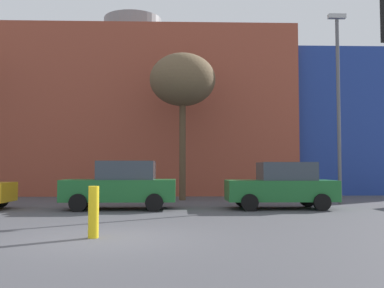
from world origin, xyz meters
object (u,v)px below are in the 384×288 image
parked_car_2 (122,185)px  bollard_yellow_0 (94,212)px  parked_car_3 (282,186)px  bare_tree_1 (183,81)px  street_lamp (338,96)px

parked_car_2 → bollard_yellow_0: parked_car_2 is taller
bollard_yellow_0 → parked_car_3: bearing=49.2°
parked_car_2 → parked_car_3: size_ratio=1.03×
parked_car_3 → bare_tree_1: (-3.87, 4.70, 5.09)m
parked_car_3 → bollard_yellow_0: 9.18m
street_lamp → bare_tree_1: bearing=160.7°
parked_car_2 → bare_tree_1: size_ratio=0.59×
parked_car_2 → bollard_yellow_0: bearing=92.3°
parked_car_3 → bollard_yellow_0: parked_car_3 is taller
parked_car_2 → parked_car_3: bearing=-180.0°
bollard_yellow_0 → street_lamp: street_lamp is taller
parked_car_3 → street_lamp: 5.52m
parked_car_2 → street_lamp: size_ratio=0.50×
parked_car_2 → parked_car_3: parked_car_2 is taller
bare_tree_1 → street_lamp: (7.02, -2.46, -1.15)m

